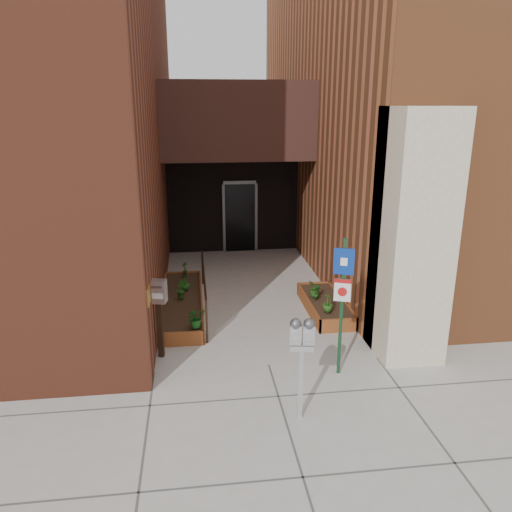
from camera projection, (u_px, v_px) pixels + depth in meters
name	position (u px, v px, depth m)	size (l,w,h in m)	color
ground	(269.00, 365.00, 8.83)	(80.00, 80.00, 0.00)	#9E9991
architecture	(226.00, 83.00, 13.89)	(20.00, 14.60, 10.00)	brown
planter_left	(182.00, 304.00, 11.17)	(0.90, 3.60, 0.30)	brown
planter_right	(325.00, 306.00, 11.08)	(0.80, 2.20, 0.30)	brown
handrail	(204.00, 278.00, 11.00)	(0.04, 3.34, 0.90)	black
parking_meter	(302.00, 342.00, 7.01)	(0.36, 0.19, 1.59)	#B7B7BA
sign_post	(342.00, 293.00, 8.14)	(0.31, 0.14, 2.40)	#14381F
payment_dropbox	(158.00, 302.00, 8.84)	(0.33, 0.28, 1.48)	black
shrub_left_a	(196.00, 317.00, 9.58)	(0.36, 0.36, 0.40)	#1A5719
shrub_left_b	(180.00, 289.00, 11.04)	(0.22, 0.22, 0.39)	#215518
shrub_left_c	(185.00, 282.00, 11.54)	(0.20, 0.20, 0.36)	#1D5A19
shrub_left_d	(185.00, 268.00, 12.60)	(0.17, 0.17, 0.32)	#1E5518
shrub_right_a	(328.00, 303.00, 10.30)	(0.21, 0.21, 0.38)	#275618
shrub_right_b	(316.00, 292.00, 10.99)	(0.17, 0.17, 0.32)	#195618
shrub_right_c	(315.00, 288.00, 11.13)	(0.33, 0.33, 0.37)	#275718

